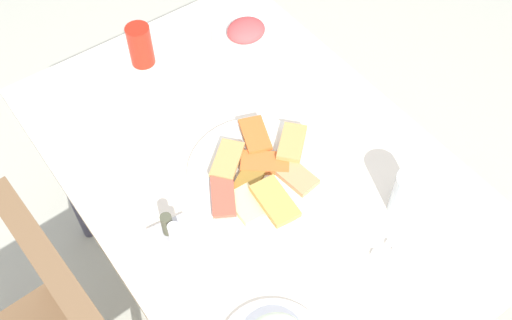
{
  "coord_description": "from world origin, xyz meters",
  "views": [
    {
      "loc": [
        -0.7,
        0.51,
        1.91
      ],
      "look_at": [
        -0.01,
        0.01,
        0.77
      ],
      "focal_mm": 42.01,
      "sensor_mm": 36.0,
      "label": 1
    }
  ],
  "objects_px": {
    "salad_plate_rice": "(246,32)",
    "spoon": "(409,270)",
    "fork": "(421,261)",
    "condiment_caddy": "(172,234)",
    "pide_platter": "(258,172)",
    "drinking_glass": "(410,194)",
    "dining_table": "(256,182)",
    "paper_napkin": "(415,266)",
    "soda_can": "(140,45)"
  },
  "relations": [
    {
      "from": "soda_can",
      "to": "drinking_glass",
      "type": "xyz_separation_m",
      "value": [
        -0.78,
        -0.24,
        -0.0
      ]
    },
    {
      "from": "salad_plate_rice",
      "to": "soda_can",
      "type": "height_order",
      "value": "soda_can"
    },
    {
      "from": "dining_table",
      "to": "paper_napkin",
      "type": "height_order",
      "value": "paper_napkin"
    },
    {
      "from": "drinking_glass",
      "to": "spoon",
      "type": "xyz_separation_m",
      "value": [
        -0.12,
        0.11,
        -0.05
      ]
    },
    {
      "from": "fork",
      "to": "condiment_caddy",
      "type": "bearing_deg",
      "value": 29.61
    },
    {
      "from": "salad_plate_rice",
      "to": "drinking_glass",
      "type": "distance_m",
      "value": 0.7
    },
    {
      "from": "spoon",
      "to": "condiment_caddy",
      "type": "distance_m",
      "value": 0.52
    },
    {
      "from": "dining_table",
      "to": "drinking_glass",
      "type": "height_order",
      "value": "drinking_glass"
    },
    {
      "from": "pide_platter",
      "to": "drinking_glass",
      "type": "distance_m",
      "value": 0.35
    },
    {
      "from": "paper_napkin",
      "to": "fork",
      "type": "relative_size",
      "value": 0.67
    },
    {
      "from": "fork",
      "to": "spoon",
      "type": "height_order",
      "value": "same"
    },
    {
      "from": "dining_table",
      "to": "pide_platter",
      "type": "xyz_separation_m",
      "value": [
        -0.03,
        0.02,
        0.09
      ]
    },
    {
      "from": "dining_table",
      "to": "spoon",
      "type": "height_order",
      "value": "spoon"
    },
    {
      "from": "dining_table",
      "to": "soda_can",
      "type": "distance_m",
      "value": 0.49
    },
    {
      "from": "salad_plate_rice",
      "to": "paper_napkin",
      "type": "xyz_separation_m",
      "value": [
        -0.81,
        0.14,
        -0.02
      ]
    },
    {
      "from": "fork",
      "to": "drinking_glass",
      "type": "bearing_deg",
      "value": -48.25
    },
    {
      "from": "dining_table",
      "to": "drinking_glass",
      "type": "bearing_deg",
      "value": -146.92
    },
    {
      "from": "paper_napkin",
      "to": "fork",
      "type": "xyz_separation_m",
      "value": [
        0.0,
        -0.02,
        0.0
      ]
    },
    {
      "from": "paper_napkin",
      "to": "salad_plate_rice",
      "type": "bearing_deg",
      "value": -9.54
    },
    {
      "from": "spoon",
      "to": "pide_platter",
      "type": "bearing_deg",
      "value": -7.93
    },
    {
      "from": "salad_plate_rice",
      "to": "spoon",
      "type": "xyz_separation_m",
      "value": [
        -0.81,
        0.15,
        -0.01
      ]
    },
    {
      "from": "pide_platter",
      "to": "condiment_caddy",
      "type": "height_order",
      "value": "condiment_caddy"
    },
    {
      "from": "drinking_glass",
      "to": "paper_napkin",
      "type": "relative_size",
      "value": 1.06
    },
    {
      "from": "drinking_glass",
      "to": "dining_table",
      "type": "bearing_deg",
      "value": 33.08
    },
    {
      "from": "soda_can",
      "to": "spoon",
      "type": "xyz_separation_m",
      "value": [
        -0.9,
        -0.14,
        -0.06
      ]
    },
    {
      "from": "pide_platter",
      "to": "drinking_glass",
      "type": "relative_size",
      "value": 2.85
    },
    {
      "from": "salad_plate_rice",
      "to": "dining_table",
      "type": "bearing_deg",
      "value": 147.04
    },
    {
      "from": "soda_can",
      "to": "drinking_glass",
      "type": "relative_size",
      "value": 1.02
    },
    {
      "from": "pide_platter",
      "to": "fork",
      "type": "relative_size",
      "value": 2.03
    },
    {
      "from": "salad_plate_rice",
      "to": "paper_napkin",
      "type": "height_order",
      "value": "salad_plate_rice"
    },
    {
      "from": "paper_napkin",
      "to": "spoon",
      "type": "distance_m",
      "value": 0.02
    },
    {
      "from": "soda_can",
      "to": "spoon",
      "type": "height_order",
      "value": "soda_can"
    },
    {
      "from": "drinking_glass",
      "to": "fork",
      "type": "xyz_separation_m",
      "value": [
        -0.12,
        0.07,
        -0.05
      ]
    },
    {
      "from": "spoon",
      "to": "fork",
      "type": "bearing_deg",
      "value": -113.67
    },
    {
      "from": "pide_platter",
      "to": "soda_can",
      "type": "xyz_separation_m",
      "value": [
        0.51,
        0.03,
        0.05
      ]
    },
    {
      "from": "dining_table",
      "to": "pide_platter",
      "type": "relative_size",
      "value": 3.56
    },
    {
      "from": "dining_table",
      "to": "salad_plate_rice",
      "type": "relative_size",
      "value": 6.09
    },
    {
      "from": "paper_napkin",
      "to": "dining_table",
      "type": "bearing_deg",
      "value": 14.9
    },
    {
      "from": "fork",
      "to": "paper_napkin",
      "type": "bearing_deg",
      "value": 71.93
    },
    {
      "from": "dining_table",
      "to": "soda_can",
      "type": "xyz_separation_m",
      "value": [
        0.47,
        0.04,
        0.14
      ]
    },
    {
      "from": "dining_table",
      "to": "fork",
      "type": "relative_size",
      "value": 7.23
    },
    {
      "from": "salad_plate_rice",
      "to": "paper_napkin",
      "type": "distance_m",
      "value": 0.82
    },
    {
      "from": "pide_platter",
      "to": "salad_plate_rice",
      "type": "relative_size",
      "value": 1.71
    },
    {
      "from": "dining_table",
      "to": "spoon",
      "type": "distance_m",
      "value": 0.45
    },
    {
      "from": "spoon",
      "to": "salad_plate_rice",
      "type": "bearing_deg",
      "value": -34.43
    },
    {
      "from": "dining_table",
      "to": "fork",
      "type": "height_order",
      "value": "fork"
    },
    {
      "from": "salad_plate_rice",
      "to": "paper_napkin",
      "type": "bearing_deg",
      "value": 170.46
    },
    {
      "from": "paper_napkin",
      "to": "spoon",
      "type": "bearing_deg",
      "value": 90.0
    },
    {
      "from": "pide_platter",
      "to": "paper_napkin",
      "type": "xyz_separation_m",
      "value": [
        -0.39,
        -0.13,
        -0.01
      ]
    },
    {
      "from": "dining_table",
      "to": "spoon",
      "type": "relative_size",
      "value": 6.98
    }
  ]
}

